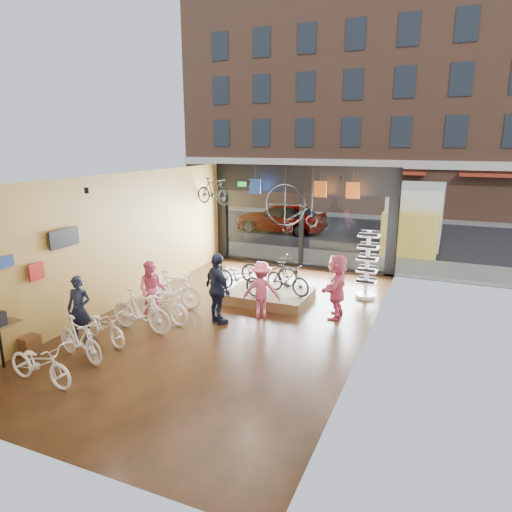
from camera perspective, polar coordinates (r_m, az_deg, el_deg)
The scene contains 35 objects.
ground_plane at distance 12.36m, azimuth -2.97°, elevation -8.11°, with size 7.00×12.00×0.04m, color black.
ceiling at distance 11.47m, azimuth -3.22°, elevation 9.94°, with size 7.00×12.00×0.04m, color black.
wall_left at distance 13.66m, azimuth -16.48°, elevation 1.91°, with size 0.04×12.00×3.80m, color #AE823A.
wall_right at distance 10.73m, azimuth 14.04°, elevation -1.17°, with size 0.04×12.00×3.80m, color beige.
wall_back at distance 7.16m, azimuth -25.16°, elevation -9.94°, with size 7.00×0.04×3.80m, color beige.
storefront at distance 17.25m, azimuth 5.74°, elevation 4.88°, with size 7.00×0.26×3.80m, color black, non-canonical shape.
exit_sign at distance 17.85m, azimuth -1.74°, elevation 8.98°, with size 0.35×0.06×0.18m, color #198C26.
street_road at distance 26.18m, azimuth 11.59°, elevation 3.59°, with size 30.00×18.00×0.02m, color black.
sidewalk_near at distance 18.75m, azimuth 6.71°, elevation -0.14°, with size 30.00×2.40×0.12m, color slate.
sidewalk_far at distance 30.05m, azimuth 13.17°, elevation 4.98°, with size 30.00×2.00×0.12m, color slate.
opposite_building at distance 32.24m, azimuth 14.73°, elevation 17.88°, with size 26.00×5.00×14.00m, color brown.
street_car at distance 23.98m, azimuth 3.20°, elevation 4.86°, with size 1.88×4.67×1.59m, color gray.
box_truck at distance 21.56m, azimuth 19.19°, elevation 4.53°, with size 2.28×6.84×2.69m, color silver, non-canonical shape.
floor_bike_0 at distance 10.11m, azimuth -25.37°, elevation -12.02°, with size 0.57×1.64×0.86m, color white.
floor_bike_1 at distance 10.79m, azimuth -21.17°, elevation -9.65°, with size 0.45×1.59×0.96m, color white.
floor_bike_2 at distance 11.48m, azimuth -18.46°, elevation -8.30°, with size 0.55×1.59×0.83m, color white.
floor_bike_3 at distance 11.84m, azimuth -14.17°, elevation -6.66°, with size 0.50×1.79×1.07m, color white.
floor_bike_4 at distance 12.34m, azimuth -11.78°, elevation -6.01°, with size 0.62×1.78×0.94m, color white.
floor_bike_5 at distance 13.34m, azimuth -10.21°, elevation -4.11°, with size 0.50×1.76×1.06m, color white.
display_platform at distance 13.75m, azimuth 1.67°, elevation -5.00°, with size 2.40×1.80×0.30m, color #4E391D.
display_bike_left at distance 13.47m, azimuth -2.06°, elevation -2.67°, with size 0.61×1.76×0.92m, color black.
display_bike_mid at distance 13.36m, azimuth 3.95°, elevation -2.84°, with size 0.43×1.54×0.92m, color black.
display_bike_right at distance 14.18m, azimuth 1.63°, elevation -1.69°, with size 0.65×1.85×0.97m, color black.
customer_0 at distance 11.63m, azimuth -21.21°, elevation -6.19°, with size 0.59×0.38×1.61m, color #161C33.
customer_1 at distance 12.58m, azimuth -12.86°, elevation -4.14°, with size 0.77×0.60×1.58m, color #CC4C72.
customer_2 at distance 11.86m, azimuth -4.80°, elevation -4.14°, with size 1.11×0.46×1.89m, color #161C33.
customer_3 at distance 12.31m, azimuth 0.69°, elevation -4.24°, with size 1.00×0.57×1.55m, color #CC4C72.
customer_5 at distance 12.46m, azimuth 10.06°, elevation -3.71°, with size 1.64×0.52×1.77m, color #CC4C72.
sunglasses_rack at distance 14.15m, azimuth 13.73°, elevation -1.08°, with size 0.61×0.50×2.08m, color white, non-canonical shape.
wall_merch at distance 11.32m, azimuth -26.96°, elevation -4.69°, with size 0.40×2.40×2.60m, color navy, non-canonical shape.
penny_farthing at distance 15.63m, azimuth 4.68°, elevation 6.17°, with size 1.82×0.06×1.45m, color black, non-canonical shape.
hung_bike at distance 16.53m, azimuth -5.34°, elevation 8.07°, with size 0.45×1.58×0.95m, color black.
jersey_left at distance 16.90m, azimuth -0.14°, elevation 8.69°, with size 0.45×0.03×0.55m, color #1E3F99.
jersey_mid at distance 16.09m, azimuth 8.03°, elevation 8.28°, with size 0.45×0.03×0.55m, color #CC5919.
jersey_right at distance 15.84m, azimuth 11.99°, elevation 8.02°, with size 0.45×0.03×0.55m, color #CC5919.
Camera 1 is at (5.06, -10.26, 4.66)m, focal length 32.00 mm.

